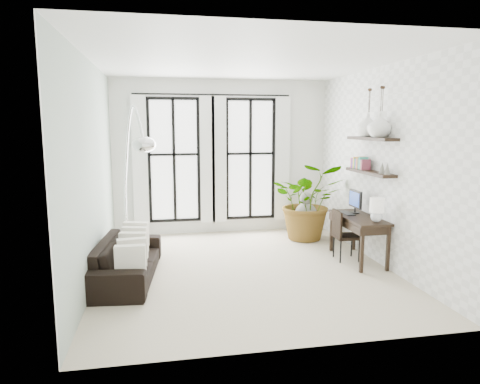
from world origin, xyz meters
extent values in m
plane|color=beige|center=(0.00, 0.00, 0.00)|extent=(5.00, 5.00, 0.00)
plane|color=white|center=(0.00, 0.00, 3.20)|extent=(5.00, 5.00, 0.00)
plane|color=#9BAD9F|center=(-2.25, 0.00, 1.60)|extent=(0.00, 5.00, 5.00)
plane|color=white|center=(2.25, 0.00, 1.60)|extent=(0.00, 5.00, 5.00)
plane|color=white|center=(0.00, 2.50, 1.60)|extent=(4.50, 0.00, 4.50)
cube|color=white|center=(-1.00, 2.47, 1.55)|extent=(1.00, 0.02, 2.50)
cube|color=white|center=(-1.68, 2.37, 1.55)|extent=(0.30, 0.04, 2.60)
cube|color=white|center=(-0.32, 2.37, 1.55)|extent=(0.30, 0.04, 2.60)
cube|color=white|center=(0.60, 2.47, 1.55)|extent=(1.00, 0.02, 2.50)
cube|color=white|center=(-0.08, 2.37, 1.55)|extent=(0.30, 0.04, 2.60)
cube|color=white|center=(1.28, 2.37, 1.55)|extent=(0.30, 0.04, 2.60)
cylinder|color=black|center=(-0.20, 2.38, 2.88)|extent=(3.20, 0.03, 0.03)
cube|color=black|center=(2.11, 0.09, 1.50)|extent=(0.25, 1.30, 0.05)
cube|color=black|center=(2.11, 0.09, 2.05)|extent=(0.25, 1.30, 0.05)
cube|color=#CF3357|center=(2.11, 0.64, 1.61)|extent=(0.16, 0.03, 0.18)
cube|color=#3938C4|center=(2.11, 0.59, 1.61)|extent=(0.16, 0.03, 0.18)
cube|color=#FFA838|center=(2.11, 0.55, 1.61)|extent=(0.16, 0.03, 0.18)
cube|color=#2B8344|center=(2.11, 0.50, 1.61)|extent=(0.16, 0.03, 0.18)
cube|color=#79439D|center=(2.11, 0.46, 1.61)|extent=(0.16, 0.04, 0.18)
cube|color=orange|center=(2.11, 0.41, 1.61)|extent=(0.16, 0.04, 0.18)
cube|color=#4E4E4E|center=(2.11, 0.37, 1.61)|extent=(0.16, 0.04, 0.18)
cube|color=#34B89B|center=(2.11, 0.32, 1.61)|extent=(0.16, 0.04, 0.18)
cube|color=gray|center=(2.11, 0.28, 1.61)|extent=(0.16, 0.04, 0.18)
cube|color=#90394E|center=(2.11, 0.23, 1.61)|extent=(0.16, 0.04, 0.18)
cone|color=gray|center=(2.11, -0.31, 1.61)|extent=(0.10, 0.10, 0.18)
cone|color=gray|center=(2.11, -0.46, 1.61)|extent=(0.10, 0.10, 0.18)
imported|color=black|center=(-1.80, -0.09, 0.30)|extent=(1.00, 2.10, 0.59)
cube|color=silver|center=(-1.70, -0.79, 0.50)|extent=(0.40, 0.12, 0.40)
cube|color=silver|center=(-1.70, -0.44, 0.50)|extent=(0.40, 0.12, 0.40)
cube|color=silver|center=(-1.70, -0.09, 0.50)|extent=(0.40, 0.12, 0.40)
cube|color=silver|center=(-1.70, 0.26, 0.50)|extent=(0.40, 0.12, 0.40)
cube|color=silver|center=(-1.70, 0.61, 0.50)|extent=(0.40, 0.12, 0.40)
imported|color=#2D7228|center=(1.60, 1.58, 0.77)|extent=(1.65, 1.52, 1.54)
cube|color=black|center=(1.95, 0.09, 0.75)|extent=(0.55, 1.29, 0.04)
cube|color=black|center=(1.93, 0.09, 0.66)|extent=(0.50, 1.23, 0.12)
cube|color=black|center=(1.73, -0.51, 0.37)|extent=(0.05, 0.05, 0.72)
cube|color=black|center=(2.17, -0.51, 0.37)|extent=(0.05, 0.05, 0.72)
cube|color=black|center=(1.73, 0.68, 0.37)|extent=(0.05, 0.05, 0.72)
cube|color=black|center=(2.17, 0.68, 0.37)|extent=(0.05, 0.05, 0.72)
cube|color=black|center=(2.00, 0.34, 1.02)|extent=(0.04, 0.42, 0.30)
cube|color=navy|center=(1.97, 0.34, 1.02)|extent=(0.00, 0.36, 0.24)
cube|color=black|center=(1.85, 0.34, 0.78)|extent=(0.15, 0.40, 0.02)
sphere|color=silver|center=(2.00, -0.41, 0.86)|extent=(0.18, 0.18, 0.18)
cylinder|color=white|center=(2.00, -0.41, 1.05)|extent=(0.22, 0.22, 0.22)
cube|color=black|center=(1.79, 0.17, 0.41)|extent=(0.42, 0.42, 0.05)
cube|color=black|center=(1.61, 0.18, 0.63)|extent=(0.05, 0.41, 0.45)
cylinder|color=black|center=(1.63, 0.01, 0.19)|extent=(0.03, 0.03, 0.38)
cylinder|color=black|center=(1.95, 0.01, 0.19)|extent=(0.03, 0.03, 0.38)
cylinder|color=black|center=(1.63, 0.33, 0.19)|extent=(0.03, 0.03, 0.38)
cylinder|color=black|center=(1.95, 0.33, 0.19)|extent=(0.03, 0.03, 0.38)
cylinder|color=silver|center=(-1.90, 1.24, 0.05)|extent=(0.39, 0.39, 0.11)
cylinder|color=silver|center=(-1.90, 1.24, 0.59)|extent=(0.04, 0.04, 1.07)
ellipsoid|color=silver|center=(-1.50, -0.04, 1.99)|extent=(0.34, 0.34, 0.22)
cylinder|color=gray|center=(1.57, 1.63, 0.08)|extent=(0.53, 0.53, 0.16)
ellipsoid|color=gray|center=(1.57, 1.63, 0.45)|extent=(0.47, 0.47, 0.58)
sphere|color=gray|center=(1.57, 1.63, 0.82)|extent=(0.26, 0.26, 0.26)
imported|color=white|center=(2.11, -0.16, 2.27)|extent=(0.37, 0.37, 0.38)
imported|color=white|center=(2.11, 0.24, 2.27)|extent=(0.37, 0.37, 0.38)
camera|label=1|loc=(-1.26, -6.40, 2.26)|focal=32.00mm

